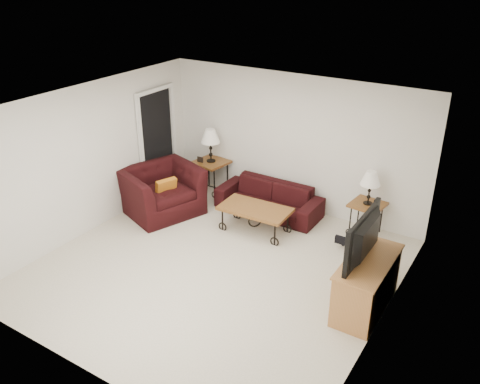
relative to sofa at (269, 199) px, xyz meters
name	(u,v)px	position (x,y,z in m)	size (l,w,h in m)	color
ground	(216,268)	(0.21, -2.02, -0.28)	(5.00, 5.00, 0.00)	beige
wall_back	(293,143)	(0.21, 0.48, 0.97)	(5.00, 0.02, 2.50)	white
wall_front	(76,282)	(0.21, -4.52, 0.97)	(5.00, 0.02, 2.50)	white
wall_left	(90,159)	(-2.29, -2.02, 0.97)	(0.02, 5.00, 2.50)	white
wall_right	(388,243)	(2.71, -2.02, 0.97)	(0.02, 5.00, 2.50)	white
ceiling	(212,108)	(0.21, -2.02, 2.22)	(5.00, 5.00, 0.00)	white
doorway	(157,144)	(-2.26, -0.37, 0.74)	(0.08, 0.94, 2.04)	black
sofa	(269,199)	(0.00, 0.00, 0.00)	(1.92, 0.75, 0.56)	black
side_table_left	(211,177)	(-1.40, 0.18, 0.05)	(0.60, 0.60, 0.66)	brown
side_table_right	(366,219)	(1.77, 0.18, 0.01)	(0.53, 0.53, 0.58)	brown
lamp_left	(211,146)	(-1.40, 0.18, 0.70)	(0.37, 0.37, 0.66)	black
lamp_right	(370,188)	(1.77, 0.18, 0.59)	(0.33, 0.33, 0.58)	black
photo_frame_left	(200,160)	(-1.55, 0.03, 0.43)	(0.13, 0.02, 0.11)	black
photo_frame_right	(374,207)	(1.92, 0.03, 0.34)	(0.12, 0.02, 0.10)	black
coffee_table	(255,219)	(0.14, -0.72, -0.06)	(1.19, 0.65, 0.45)	brown
armchair	(162,191)	(-1.67, -1.01, 0.14)	(1.31, 1.14, 0.85)	black
throw_pillow	(166,189)	(-1.52, -1.06, 0.24)	(0.38, 0.10, 0.38)	orange
tv_stand	(366,284)	(2.44, -1.73, 0.09)	(0.52, 1.25, 0.75)	#B57343
television	(371,239)	(2.42, -1.73, 0.79)	(1.12, 0.15, 0.64)	black
backpack	(344,235)	(1.61, -0.39, -0.08)	(0.31, 0.24, 0.40)	black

